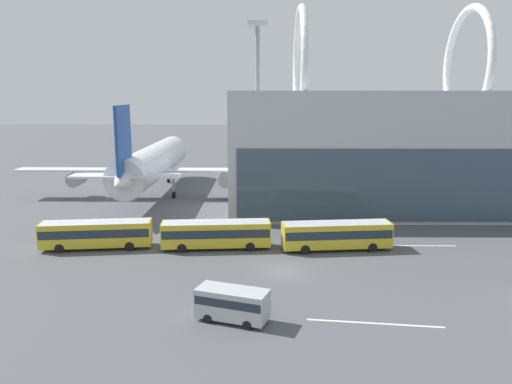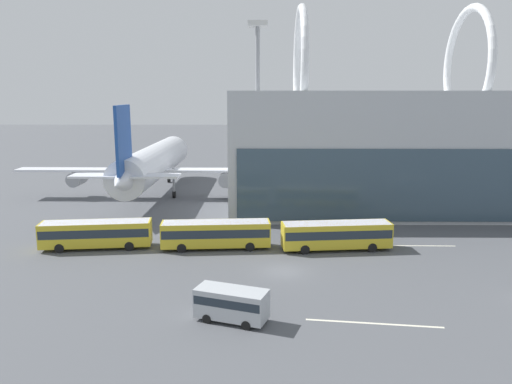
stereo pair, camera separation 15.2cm
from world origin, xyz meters
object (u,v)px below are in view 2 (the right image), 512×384
at_px(floodlight_mast, 258,89).
at_px(service_van_crossing, 232,302).
at_px(shuttle_bus_2, 336,234).
at_px(shuttle_bus_0, 96,233).
at_px(shuttle_bus_1, 216,233).
at_px(airliner_at_gate_far, 462,161).
at_px(airliner_at_gate_near, 152,163).

bearing_deg(floodlight_mast, service_van_crossing, -92.60).
distance_m(shuttle_bus_2, service_van_crossing, 20.30).
height_order(shuttle_bus_0, service_van_crossing, shuttle_bus_0).
height_order(shuttle_bus_2, floodlight_mast, floodlight_mast).
bearing_deg(shuttle_bus_1, shuttle_bus_0, 175.95).
xyz_separation_m(airliner_at_gate_far, shuttle_bus_1, (-39.68, -33.29, -3.52)).
bearing_deg(airliner_at_gate_near, shuttle_bus_1, -154.70).
relative_size(airliner_at_gate_far, service_van_crossing, 7.47).
distance_m(shuttle_bus_1, floodlight_mast, 24.63).
height_order(airliner_at_gate_near, floodlight_mast, floodlight_mast).
relative_size(shuttle_bus_0, floodlight_mast, 0.46).
height_order(airliner_at_gate_far, shuttle_bus_2, airliner_at_gate_far).
bearing_deg(service_van_crossing, airliner_at_gate_far, 73.42).
bearing_deg(shuttle_bus_0, shuttle_bus_2, -7.12).
bearing_deg(service_van_crossing, shuttle_bus_2, 78.57).
relative_size(shuttle_bus_2, service_van_crossing, 2.08).
height_order(airliner_at_gate_near, service_van_crossing, airliner_at_gate_near).
height_order(airliner_at_gate_far, shuttle_bus_1, airliner_at_gate_far).
relative_size(shuttle_bus_1, service_van_crossing, 2.07).
bearing_deg(shuttle_bus_2, airliner_at_gate_far, 45.65).
distance_m(shuttle_bus_0, shuttle_bus_2, 26.30).
xyz_separation_m(airliner_at_gate_near, floodlight_mast, (17.24, -9.18, 11.78)).
distance_m(airliner_at_gate_near, shuttle_bus_1, 30.83).
distance_m(airliner_at_gate_near, floodlight_mast, 22.81).
bearing_deg(shuttle_bus_0, shuttle_bus_1, -6.32).
xyz_separation_m(airliner_at_gate_near, shuttle_bus_2, (25.97, -28.05, -3.74)).
xyz_separation_m(service_van_crossing, floodlight_mast, (1.65, 36.32, 15.85)).
relative_size(airliner_at_gate_far, shuttle_bus_1, 3.61).
bearing_deg(floodlight_mast, shuttle_bus_1, -103.36).
xyz_separation_m(airliner_at_gate_near, shuttle_bus_0, (-0.33, -27.88, -3.74)).
height_order(shuttle_bus_1, service_van_crossing, shuttle_bus_1).
height_order(shuttle_bus_2, service_van_crossing, shuttle_bus_2).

